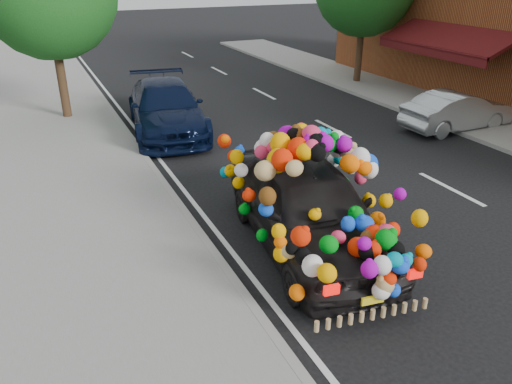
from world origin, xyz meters
TOP-DOWN VIEW (x-y plane):
  - ground at (0.00, 0.00)m, footprint 100.00×100.00m
  - sidewalk at (-4.30, 0.00)m, footprint 4.00×60.00m
  - kerb at (-2.35, 0.00)m, footprint 0.15×60.00m
  - footpath_far at (8.20, 3.00)m, footprint 3.00×40.00m
  - lane_markings at (3.60, 0.00)m, footprint 6.00×50.00m
  - plush_art_car at (-0.68, -0.81)m, footprint 2.85×5.13m
  - navy_sedan at (-1.15, 6.87)m, footprint 2.81×5.36m
  - silver_hatchback at (7.00, 3.36)m, footprint 3.58×1.27m

SIDE VIEW (x-z plane):
  - ground at x=0.00m, z-range 0.00..0.00m
  - lane_markings at x=3.60m, z-range 0.00..0.01m
  - sidewalk at x=-4.30m, z-range 0.00..0.12m
  - footpath_far at x=8.20m, z-range 0.00..0.12m
  - kerb at x=-2.35m, z-range 0.00..0.13m
  - silver_hatchback at x=7.00m, z-range 0.00..1.18m
  - navy_sedan at x=-1.15m, z-range 0.00..1.48m
  - plush_art_car at x=-0.68m, z-range 0.03..2.28m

